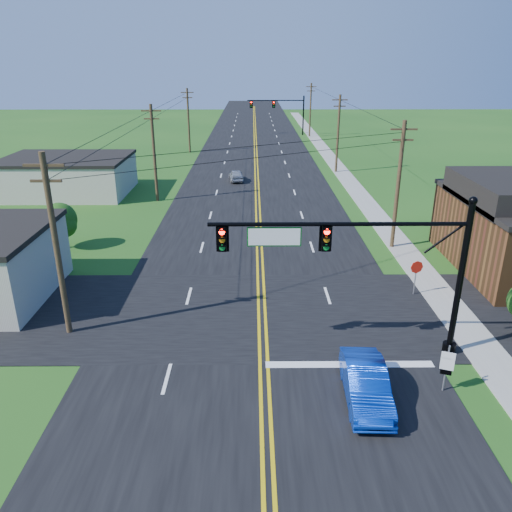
{
  "coord_description": "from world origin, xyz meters",
  "views": [
    {
      "loc": [
        -0.31,
        -11.9,
        12.73
      ],
      "look_at": [
        -0.16,
        10.0,
        4.08
      ],
      "focal_mm": 35.0,
      "sensor_mm": 36.0,
      "label": 1
    }
  ],
  "objects_px": {
    "blue_car": "(366,385)",
    "route_sign": "(447,365)",
    "stop_sign": "(416,271)",
    "signal_mast_far": "(279,109)",
    "signal_mast_main": "(361,258)"
  },
  "relations": [
    {
      "from": "blue_car",
      "to": "route_sign",
      "type": "bearing_deg",
      "value": 11.78
    },
    {
      "from": "blue_car",
      "to": "stop_sign",
      "type": "relative_size",
      "value": 2.13
    },
    {
      "from": "blue_car",
      "to": "signal_mast_far",
      "type": "bearing_deg",
      "value": 92.14
    },
    {
      "from": "blue_car",
      "to": "stop_sign",
      "type": "height_order",
      "value": "stop_sign"
    },
    {
      "from": "signal_mast_main",
      "to": "stop_sign",
      "type": "xyz_separation_m",
      "value": [
        4.68,
        6.12,
        -3.22
      ]
    },
    {
      "from": "signal_mast_main",
      "to": "stop_sign",
      "type": "bearing_deg",
      "value": 52.63
    },
    {
      "from": "blue_car",
      "to": "signal_mast_main",
      "type": "bearing_deg",
      "value": 89.27
    },
    {
      "from": "route_sign",
      "to": "stop_sign",
      "type": "height_order",
      "value": "route_sign"
    },
    {
      "from": "signal_mast_main",
      "to": "blue_car",
      "type": "xyz_separation_m",
      "value": [
        -0.19,
        -3.46,
        -4.0
      ]
    },
    {
      "from": "route_sign",
      "to": "stop_sign",
      "type": "xyz_separation_m",
      "value": [
        1.51,
        9.03,
        0.27
      ]
    },
    {
      "from": "signal_mast_far",
      "to": "signal_mast_main",
      "type": "bearing_deg",
      "value": -90.08
    },
    {
      "from": "route_sign",
      "to": "stop_sign",
      "type": "distance_m",
      "value": 9.16
    },
    {
      "from": "blue_car",
      "to": "route_sign",
      "type": "relative_size",
      "value": 2.09
    },
    {
      "from": "blue_car",
      "to": "route_sign",
      "type": "distance_m",
      "value": 3.43
    },
    {
      "from": "signal_mast_far",
      "to": "stop_sign",
      "type": "distance_m",
      "value": 66.1
    }
  ]
}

